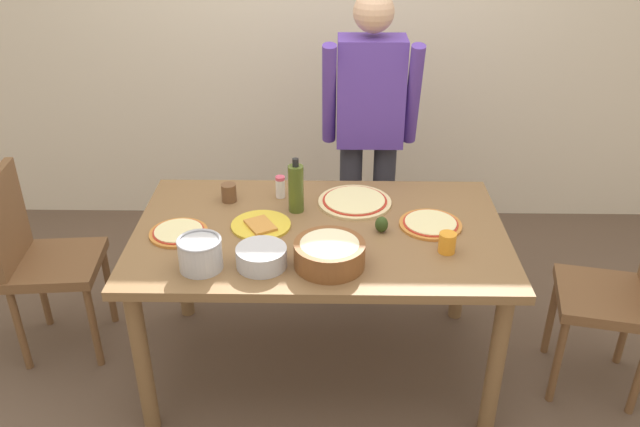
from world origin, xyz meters
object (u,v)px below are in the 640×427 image
at_px(pizza_second_cooked, 179,232).
at_px(plate_with_slice, 261,225).
at_px(pizza_cooked_on_tray, 430,224).
at_px(popcorn_bowl, 329,252).
at_px(dining_table, 320,247).
at_px(mixing_bowl_steel, 262,257).
at_px(cup_orange, 447,243).
at_px(olive_oil_bottle, 296,188).
at_px(steel_pot, 200,253).
at_px(person_cook, 369,127).
at_px(salt_shaker, 280,187).
at_px(pizza_raw_on_board, 355,201).
at_px(cup_small_brown, 229,193).
at_px(chair_wooden_right, 625,288).
at_px(chair_wooden_left, 38,253).
at_px(avocado, 382,224).

height_order(pizza_second_cooked, plate_with_slice, plate_with_slice).
xyz_separation_m(pizza_cooked_on_tray, popcorn_bowl, (-0.44, -0.32, 0.05)).
xyz_separation_m(dining_table, pizza_cooked_on_tray, (0.48, 0.04, 0.10)).
bearing_deg(mixing_bowl_steel, cup_orange, 8.78).
xyz_separation_m(dining_table, olive_oil_bottle, (-0.11, 0.17, 0.20)).
bearing_deg(mixing_bowl_steel, pizza_second_cooked, 147.81).
bearing_deg(steel_pot, person_cook, 56.52).
xyz_separation_m(mixing_bowl_steel, cup_orange, (0.74, 0.11, 0.00)).
relative_size(pizza_cooked_on_tray, pizza_second_cooked, 1.10).
bearing_deg(salt_shaker, pizza_cooked_on_tray, -21.44).
bearing_deg(plate_with_slice, olive_oil_bottle, 46.01).
bearing_deg(pizza_raw_on_board, person_cook, 80.31).
bearing_deg(pizza_raw_on_board, popcorn_bowl, -102.50).
relative_size(pizza_cooked_on_tray, popcorn_bowl, 0.97).
relative_size(olive_oil_bottle, steel_pot, 1.48).
distance_m(plate_with_slice, mixing_bowl_steel, 0.31).
bearing_deg(cup_small_brown, pizza_raw_on_board, -1.37).
relative_size(chair_wooden_right, pizza_raw_on_board, 2.80).
relative_size(cup_orange, cup_small_brown, 1.00).
distance_m(mixing_bowl_steel, steel_pot, 0.24).
xyz_separation_m(person_cook, chair_wooden_right, (1.07, -0.86, -0.40)).
distance_m(dining_table, salt_shaker, 0.38).
xyz_separation_m(chair_wooden_left, olive_oil_bottle, (1.21, 0.03, 0.33)).
relative_size(pizza_cooked_on_tray, cup_orange, 3.20).
bearing_deg(salt_shaker, dining_table, -57.78).
bearing_deg(olive_oil_bottle, popcorn_bowl, -71.41).
xyz_separation_m(steel_pot, cup_small_brown, (0.03, 0.56, -0.02)).
xyz_separation_m(popcorn_bowl, olive_oil_bottle, (-0.15, 0.45, 0.05)).
bearing_deg(popcorn_bowl, dining_table, 98.56).
relative_size(chair_wooden_right, olive_oil_bottle, 3.71).
relative_size(chair_wooden_left, plate_with_slice, 3.65).
bearing_deg(salt_shaker, popcorn_bowl, -68.23).
bearing_deg(avocado, olive_oil_bottle, 153.69).
height_order(chair_wooden_right, cup_orange, chair_wooden_right).
height_order(person_cook, plate_with_slice, person_cook).
xyz_separation_m(person_cook, pizza_second_cooked, (-0.85, -0.81, -0.17)).
height_order(chair_wooden_right, mixing_bowl_steel, chair_wooden_right).
height_order(chair_wooden_left, salt_shaker, chair_wooden_left).
distance_m(chair_wooden_right, avocado, 1.09).
height_order(chair_wooden_left, steel_pot, chair_wooden_left).
height_order(pizza_raw_on_board, salt_shaker, salt_shaker).
xyz_separation_m(olive_oil_bottle, steel_pot, (-0.35, -0.48, -0.05)).
bearing_deg(mixing_bowl_steel, cup_small_brown, 110.40).
bearing_deg(cup_small_brown, olive_oil_bottle, -15.47).
bearing_deg(chair_wooden_left, popcorn_bowl, -16.94).
xyz_separation_m(chair_wooden_left, avocado, (1.59, -0.15, 0.25)).
bearing_deg(pizza_cooked_on_tray, popcorn_bowl, -144.10).
relative_size(plate_with_slice, avocado, 3.71).
bearing_deg(popcorn_bowl, cup_orange, 12.58).
height_order(popcorn_bowl, avocado, popcorn_bowl).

